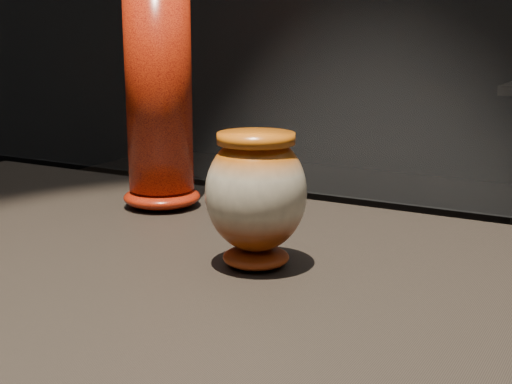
# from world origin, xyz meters

# --- Properties ---
(main_vase) EXTENTS (0.14, 0.14, 0.17)m
(main_vase) POSITION_xyz_m (-0.13, 0.03, 0.99)
(main_vase) COLOR maroon
(main_vase) RESTS_ON display_plinth
(tall_vase) EXTENTS (0.14, 0.14, 0.42)m
(tall_vase) POSITION_xyz_m (-0.43, 0.23, 1.10)
(tall_vase) COLOR red
(tall_vase) RESTS_ON display_plinth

